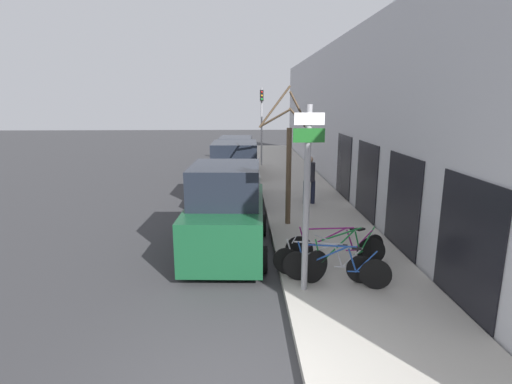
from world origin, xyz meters
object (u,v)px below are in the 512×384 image
object	(u,v)px
signpost	(307,195)
bicycle_1	(323,263)
street_tree	(288,163)
parked_car_1	(235,177)
bicycle_3	(335,248)
pedestrian_near	(310,176)
parked_car_2	(236,159)
traffic_light	(262,116)
bicycle_2	(346,255)
parked_car_0	(226,213)
bicycle_0	(336,267)

from	to	relation	value
signpost	bicycle_1	distance (m)	1.75
street_tree	bicycle_1	bearing A→B (deg)	-85.50
signpost	street_tree	world-z (taller)	street_tree
parked_car_1	bicycle_1	bearing A→B (deg)	-73.08
bicycle_3	street_tree	distance (m)	3.67
signpost	pedestrian_near	xyz separation A→B (m)	(1.24, 6.93, -0.94)
parked_car_2	parked_car_1	bearing A→B (deg)	-87.26
traffic_light	bicycle_2	bearing A→B (deg)	-85.81
bicycle_2	parked_car_1	world-z (taller)	parked_car_1
parked_car_2	bicycle_2	bearing A→B (deg)	-75.58
parked_car_0	street_tree	xyz separation A→B (m)	(1.82, 2.04, 0.99)
parked_car_1	traffic_light	distance (m)	9.02
bicycle_0	parked_car_1	xyz separation A→B (m)	(-2.20, 7.22, 0.56)
bicycle_2	parked_car_2	distance (m)	12.47
parked_car_0	street_tree	world-z (taller)	street_tree
bicycle_0	parked_car_2	xyz separation A→B (m)	(-2.23, 12.78, 0.44)
bicycle_2	bicycle_3	world-z (taller)	bicycle_2
signpost	bicycle_2	distance (m)	2.02
bicycle_0	street_tree	bearing A→B (deg)	24.31
bicycle_0	pedestrian_near	world-z (taller)	pedestrian_near
bicycle_1	parked_car_0	distance (m)	2.99
bicycle_2	parked_car_1	size ratio (longest dim) A/B	0.51
traffic_light	parked_car_0	bearing A→B (deg)	-96.61
parked_car_0	parked_car_2	size ratio (longest dim) A/B	0.92
pedestrian_near	street_tree	size ratio (longest dim) A/B	0.43
parked_car_1	street_tree	distance (m)	3.45
bicycle_0	parked_car_2	size ratio (longest dim) A/B	0.46
traffic_light	bicycle_0	bearing A→B (deg)	-87.22
bicycle_1	pedestrian_near	world-z (taller)	pedestrian_near
parked_car_0	parked_car_2	world-z (taller)	parked_car_0
bicycle_3	parked_car_2	xyz separation A→B (m)	(-2.47, 11.68, 0.43)
parked_car_0	pedestrian_near	size ratio (longest dim) A/B	2.42
street_tree	signpost	bearing A→B (deg)	-91.95
parked_car_0	parked_car_2	xyz separation A→B (m)	(0.12, 10.46, -0.09)
pedestrian_near	traffic_light	distance (m)	9.44
traffic_light	bicycle_3	bearing A→B (deg)	-86.11
bicycle_2	street_tree	distance (m)	4.15
bicycle_0	street_tree	xyz separation A→B (m)	(-0.53, 4.35, 1.52)
street_tree	traffic_light	size ratio (longest dim) A/B	0.93
bicycle_0	bicycle_2	world-z (taller)	bicycle_2
bicycle_0	parked_car_0	world-z (taller)	parked_car_0
bicycle_2	street_tree	xyz separation A→B (m)	(-0.88, 3.77, 1.48)
bicycle_3	pedestrian_near	world-z (taller)	pedestrian_near
signpost	bicycle_1	xyz separation A→B (m)	(0.47, 0.48, -1.61)
signpost	parked_car_1	bearing A→B (deg)	101.59
bicycle_0	traffic_light	bearing A→B (deg)	20.15
parked_car_0	traffic_light	distance (m)	13.82
pedestrian_near	traffic_light	world-z (taller)	traffic_light
parked_car_2	pedestrian_near	size ratio (longest dim) A/B	2.64
signpost	parked_car_2	size ratio (longest dim) A/B	0.78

